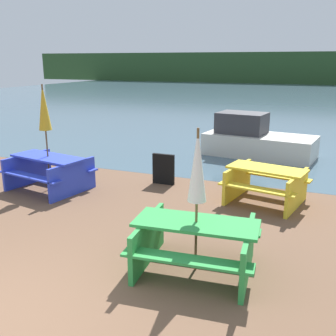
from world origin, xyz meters
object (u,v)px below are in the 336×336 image
(picnic_table_green, at_px, (196,241))
(umbrella_gold, at_px, (44,109))
(picnic_table_blue, at_px, (49,169))
(picnic_table_yellow, at_px, (266,182))
(boat, at_px, (255,140))
(umbrella_white, at_px, (197,167))
(signboard, at_px, (163,169))

(picnic_table_green, height_order, umbrella_gold, umbrella_gold)
(picnic_table_blue, height_order, picnic_table_yellow, picnic_table_blue)
(picnic_table_blue, height_order, boat, boat)
(umbrella_white, distance_m, umbrella_gold, 4.87)
(picnic_table_yellow, distance_m, signboard, 2.53)
(signboard, bearing_deg, picnic_table_blue, -149.34)
(picnic_table_yellow, height_order, boat, boat)
(umbrella_white, height_order, signboard, umbrella_white)
(picnic_table_blue, relative_size, picnic_table_yellow, 1.11)
(picnic_table_yellow, bearing_deg, umbrella_white, -98.91)
(picnic_table_yellow, height_order, signboard, picnic_table_yellow)
(picnic_table_green, height_order, signboard, signboard)
(picnic_table_yellow, xyz_separation_m, signboard, (-2.50, 0.38, -0.08))
(picnic_table_yellow, height_order, umbrella_white, umbrella_white)
(picnic_table_blue, bearing_deg, boat, 53.56)
(umbrella_gold, bearing_deg, picnic_table_blue, 180.00)
(picnic_table_yellow, distance_m, boat, 4.34)
(boat, bearing_deg, picnic_table_green, -78.75)
(picnic_table_blue, distance_m, boat, 6.49)
(umbrella_white, relative_size, umbrella_gold, 0.86)
(boat, bearing_deg, picnic_table_blue, -118.69)
(signboard, bearing_deg, umbrella_white, -60.97)
(umbrella_white, height_order, boat, umbrella_white)
(umbrella_white, height_order, umbrella_gold, umbrella_gold)
(picnic_table_yellow, distance_m, umbrella_white, 3.44)
(picnic_table_yellow, xyz_separation_m, umbrella_gold, (-4.82, -0.99, 1.43))
(picnic_table_green, height_order, boat, boat)
(picnic_table_green, relative_size, umbrella_white, 0.90)
(picnic_table_yellow, relative_size, umbrella_gold, 0.75)
(picnic_table_blue, distance_m, umbrella_gold, 1.41)
(umbrella_gold, bearing_deg, umbrella_white, -27.36)
(picnic_table_blue, distance_m, picnic_table_yellow, 4.92)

